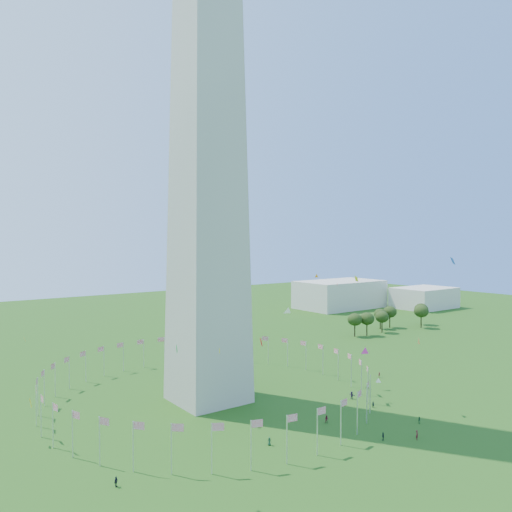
% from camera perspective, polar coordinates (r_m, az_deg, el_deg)
% --- Properties ---
extents(ground, '(600.00, 600.00, 0.00)m').
position_cam_1_polar(ground, '(95.78, 11.48, -23.38)').
color(ground, '#1C4510').
rests_on(ground, ground).
extents(washington_monument, '(16.80, 16.80, 169.00)m').
position_cam_1_polar(washington_monument, '(132.99, -5.59, 21.08)').
color(washington_monument, '#B9B5A4').
rests_on(washington_monument, ground).
extents(flag_ring, '(80.24, 80.24, 9.00)m').
position_cam_1_polar(flag_ring, '(130.87, -5.47, -14.20)').
color(flag_ring, silver).
rests_on(flag_ring, ground).
extents(gov_building_east_a, '(50.00, 30.00, 16.00)m').
position_cam_1_polar(gov_building_east_a, '(300.43, 9.55, -4.33)').
color(gov_building_east_a, beige).
rests_on(gov_building_east_a, ground).
extents(gov_building_east_b, '(35.00, 25.00, 12.00)m').
position_cam_1_polar(gov_building_east_b, '(312.34, 18.68, -4.54)').
color(gov_building_east_b, beige).
rests_on(gov_building_east_b, ground).
extents(crowd, '(102.10, 73.96, 1.98)m').
position_cam_1_polar(crowd, '(108.14, 14.82, -19.85)').
color(crowd, '#2D194B').
rests_on(crowd, ground).
extents(kites_aloft, '(104.42, 69.22, 41.75)m').
position_cam_1_polar(kites_aloft, '(118.26, 9.23, -8.06)').
color(kites_aloft, white).
rests_on(kites_aloft, ground).
extents(tree_line_east, '(53.42, 15.63, 10.29)m').
position_cam_1_polar(tree_line_east, '(232.44, 15.16, -7.02)').
color(tree_line_east, '#2B4416').
rests_on(tree_line_east, ground).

